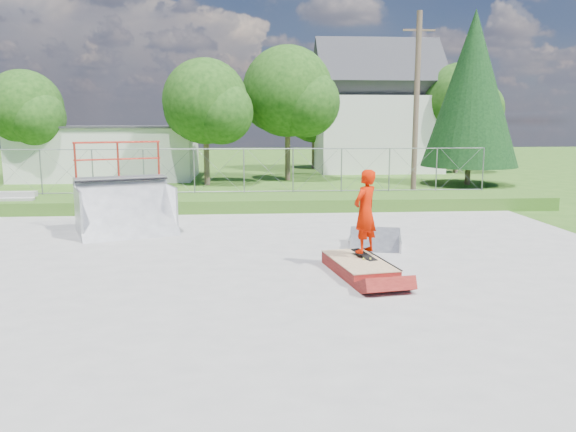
% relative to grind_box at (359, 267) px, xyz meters
% --- Properties ---
extents(ground, '(120.00, 120.00, 0.00)m').
position_rel_grind_box_xyz_m(ground, '(-2.56, 0.28, -0.16)').
color(ground, '#315E1B').
rests_on(ground, ground).
extents(concrete_pad, '(20.00, 16.00, 0.04)m').
position_rel_grind_box_xyz_m(concrete_pad, '(-2.56, 0.28, -0.14)').
color(concrete_pad, gray).
rests_on(concrete_pad, ground).
extents(grass_berm, '(24.00, 3.00, 0.50)m').
position_rel_grind_box_xyz_m(grass_berm, '(-2.56, 9.78, 0.09)').
color(grass_berm, '#315E1B').
rests_on(grass_berm, ground).
extents(grind_box, '(1.42, 2.36, 0.33)m').
position_rel_grind_box_xyz_m(grind_box, '(0.00, 0.00, 0.00)').
color(grind_box, maroon).
rests_on(grind_box, concrete_pad).
extents(quarter_pipe, '(3.40, 3.16, 2.76)m').
position_rel_grind_box_xyz_m(quarter_pipe, '(-6.11, 5.02, 1.21)').
color(quarter_pipe, gray).
rests_on(quarter_pipe, concrete_pad).
extents(flat_bank_ramp, '(1.68, 1.74, 0.42)m').
position_rel_grind_box_xyz_m(flat_bank_ramp, '(0.95, 2.53, 0.05)').
color(flat_bank_ramp, gray).
rests_on(flat_bank_ramp, concrete_pad).
extents(skateboard, '(0.50, 0.82, 0.13)m').
position_rel_grind_box_xyz_m(skateboard, '(0.17, 0.25, 0.21)').
color(skateboard, black).
rests_on(skateboard, grind_box).
extents(skater, '(0.81, 0.80, 1.88)m').
position_rel_grind_box_xyz_m(skater, '(0.17, 0.25, 1.15)').
color(skater, red).
rests_on(skater, grind_box).
extents(concrete_stairs, '(1.50, 1.60, 0.80)m').
position_rel_grind_box_xyz_m(concrete_stairs, '(-11.06, 8.98, 0.24)').
color(concrete_stairs, gray).
rests_on(concrete_stairs, ground).
extents(chain_link_fence, '(20.00, 0.06, 1.80)m').
position_rel_grind_box_xyz_m(chain_link_fence, '(-2.56, 10.78, 1.24)').
color(chain_link_fence, gray).
rests_on(chain_link_fence, grass_berm).
extents(utility_building_flat, '(10.00, 6.00, 3.00)m').
position_rel_grind_box_xyz_m(utility_building_flat, '(-10.56, 22.28, 1.34)').
color(utility_building_flat, silver).
rests_on(utility_building_flat, ground).
extents(gable_house, '(8.40, 6.08, 8.94)m').
position_rel_grind_box_xyz_m(gable_house, '(6.44, 26.28, 3.67)').
color(gable_house, silver).
rests_on(gable_house, ground).
extents(utility_pole, '(0.24, 0.24, 8.00)m').
position_rel_grind_box_xyz_m(utility_pole, '(4.94, 12.28, 3.84)').
color(utility_pole, brown).
rests_on(utility_pole, ground).
extents(tree_left_near, '(4.76, 4.48, 6.65)m').
position_rel_grind_box_xyz_m(tree_left_near, '(-4.31, 18.11, 4.07)').
color(tree_left_near, brown).
rests_on(tree_left_near, ground).
extents(tree_center, '(5.44, 5.12, 7.60)m').
position_rel_grind_box_xyz_m(tree_center, '(0.22, 20.09, 4.68)').
color(tree_center, brown).
rests_on(tree_center, ground).
extents(tree_left_far, '(4.42, 4.16, 6.18)m').
position_rel_grind_box_xyz_m(tree_left_far, '(-14.33, 20.12, 3.77)').
color(tree_left_far, brown).
rests_on(tree_left_far, ground).
extents(tree_right_far, '(5.10, 4.80, 7.12)m').
position_rel_grind_box_xyz_m(tree_right_far, '(11.70, 24.10, 4.38)').
color(tree_right_far, brown).
rests_on(tree_right_far, ground).
extents(tree_back_mid, '(4.08, 3.84, 5.70)m').
position_rel_grind_box_xyz_m(tree_back_mid, '(2.65, 28.14, 3.47)').
color(tree_back_mid, brown).
rests_on(tree_back_mid, ground).
extents(conifer_tree, '(5.04, 5.04, 9.10)m').
position_rel_grind_box_xyz_m(conifer_tree, '(9.44, 17.28, 4.88)').
color(conifer_tree, brown).
rests_on(conifer_tree, ground).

